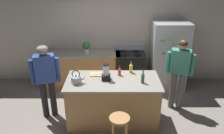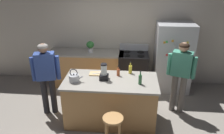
% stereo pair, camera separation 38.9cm
% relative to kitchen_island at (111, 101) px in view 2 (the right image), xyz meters
% --- Properties ---
extents(ground_plane, '(14.00, 14.00, 0.00)m').
position_rel_kitchen_island_xyz_m(ground_plane, '(0.00, 0.00, -0.48)').
color(ground_plane, gray).
extents(back_wall, '(8.00, 0.10, 2.70)m').
position_rel_kitchen_island_xyz_m(back_wall, '(0.00, 1.95, 0.87)').
color(back_wall, beige).
rests_on(back_wall, ground_plane).
extents(kitchen_island, '(1.86, 0.93, 0.95)m').
position_rel_kitchen_island_xyz_m(kitchen_island, '(0.00, 0.00, 0.00)').
color(kitchen_island, '#B7844C').
rests_on(kitchen_island, ground_plane).
extents(back_counter_run, '(2.00, 0.64, 0.95)m').
position_rel_kitchen_island_xyz_m(back_counter_run, '(-0.80, 1.55, -0.00)').
color(back_counter_run, '#B7844C').
rests_on(back_counter_run, ground_plane).
extents(refrigerator, '(0.90, 0.73, 1.78)m').
position_rel_kitchen_island_xyz_m(refrigerator, '(1.45, 1.50, 0.41)').
color(refrigerator, '#B7BABF').
rests_on(refrigerator, ground_plane).
extents(stove_range, '(0.76, 0.65, 1.13)m').
position_rel_kitchen_island_xyz_m(stove_range, '(0.46, 1.52, 0.01)').
color(stove_range, black).
rests_on(stove_range, ground_plane).
extents(person_by_island_left, '(0.59, 0.31, 1.62)m').
position_rel_kitchen_island_xyz_m(person_by_island_left, '(-1.37, 0.16, 0.50)').
color(person_by_island_left, '#26262B').
rests_on(person_by_island_left, ground_plane).
extents(person_by_sink_right, '(0.59, 0.34, 1.62)m').
position_rel_kitchen_island_xyz_m(person_by_sink_right, '(1.44, 0.46, 0.51)').
color(person_by_sink_right, '#66605B').
rests_on(person_by_sink_right, ground_plane).
extents(bar_stool, '(0.36, 0.36, 0.63)m').
position_rel_kitchen_island_xyz_m(bar_stool, '(0.11, -0.77, 0.01)').
color(bar_stool, '#B7844C').
rests_on(bar_stool, ground_plane).
extents(potted_plant, '(0.20, 0.20, 0.30)m').
position_rel_kitchen_island_xyz_m(potted_plant, '(-0.68, 1.55, 0.65)').
color(potted_plant, silver).
rests_on(potted_plant, back_counter_run).
extents(blender_appliance, '(0.17, 0.17, 0.33)m').
position_rel_kitchen_island_xyz_m(blender_appliance, '(-0.13, 0.02, 0.61)').
color(blender_appliance, black).
rests_on(blender_appliance, kitchen_island).
extents(bottle_cooking_sauce, '(0.06, 0.06, 0.22)m').
position_rel_kitchen_island_xyz_m(bottle_cooking_sauce, '(0.14, 0.22, 0.55)').
color(bottle_cooking_sauce, '#B24C26').
rests_on(bottle_cooking_sauce, kitchen_island).
extents(bottle_soda, '(0.07, 0.07, 0.26)m').
position_rel_kitchen_island_xyz_m(bottle_soda, '(0.38, 0.35, 0.57)').
color(bottle_soda, yellow).
rests_on(bottle_soda, kitchen_island).
extents(bottle_olive_oil, '(0.07, 0.07, 0.28)m').
position_rel_kitchen_island_xyz_m(bottle_olive_oil, '(0.57, -0.11, 0.58)').
color(bottle_olive_oil, '#2D6638').
rests_on(bottle_olive_oil, kitchen_island).
extents(tea_kettle, '(0.28, 0.20, 0.27)m').
position_rel_kitchen_island_xyz_m(tea_kettle, '(-0.70, -0.12, 0.55)').
color(tea_kettle, '#B7BABF').
rests_on(tea_kettle, kitchen_island).
extents(cutting_board, '(0.30, 0.20, 0.02)m').
position_rel_kitchen_island_xyz_m(cutting_board, '(-0.31, 0.24, 0.48)').
color(cutting_board, tan).
rests_on(cutting_board, kitchen_island).
extents(chef_knife, '(0.22, 0.11, 0.01)m').
position_rel_kitchen_island_xyz_m(chef_knife, '(-0.29, 0.24, 0.50)').
color(chef_knife, '#B7BABF').
rests_on(chef_knife, cutting_board).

